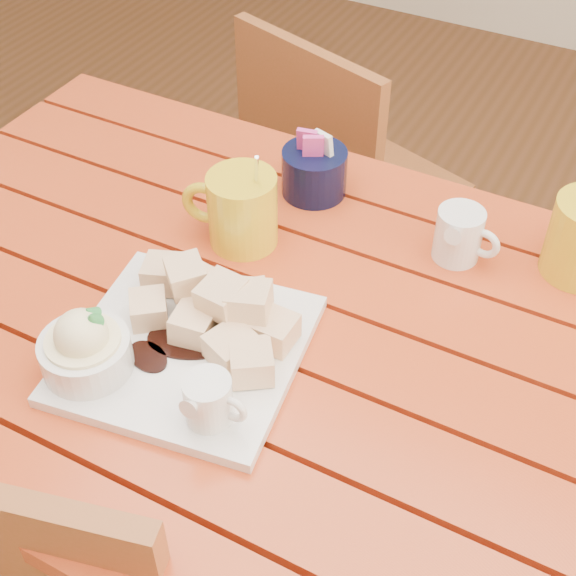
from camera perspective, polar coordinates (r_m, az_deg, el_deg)
The scene contains 6 objects.
table at distance 1.12m, azimuth -2.21°, elevation -5.73°, with size 1.20×0.79×0.75m.
dessert_plate at distance 0.97m, azimuth -8.48°, elevation -3.65°, with size 0.31×0.31×0.11m.
coffee_mug_left at distance 1.11m, azimuth -3.41°, elevation 5.66°, with size 0.14×0.10×0.16m.
cream_pitcher at distance 1.12m, azimuth 12.12°, elevation 3.76°, with size 0.09×0.08×0.08m.
sugar_caddy at distance 1.22m, azimuth 1.88°, elevation 8.32°, with size 0.10×0.10×0.11m.
chair_far at distance 1.77m, azimuth 3.48°, elevation 7.52°, with size 0.48×0.48×0.80m.
Camera 1 is at (0.38, -0.62, 1.49)m, focal length 50.00 mm.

